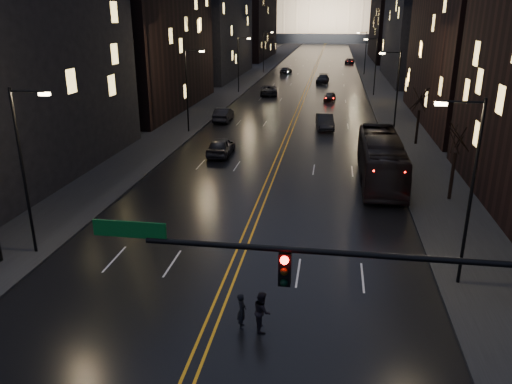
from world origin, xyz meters
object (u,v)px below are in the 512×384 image
at_px(oncoming_car_a, 221,146).
at_px(traffic_signal, 371,291).
at_px(bus, 381,159).
at_px(pedestrian_a, 242,311).
at_px(receding_car_a, 325,122).
at_px(oncoming_car_b, 223,115).
at_px(pedestrian_b, 262,311).

bearing_deg(oncoming_car_a, traffic_signal, 109.76).
distance_m(bus, pedestrian_a, 22.07).
distance_m(traffic_signal, oncoming_car_a, 33.60).
relative_size(traffic_signal, receding_car_a, 3.38).
xyz_separation_m(oncoming_car_a, receding_car_a, (9.25, 12.90, -0.01)).
bearing_deg(bus, receding_car_a, 104.51).
relative_size(oncoming_car_b, pedestrian_b, 2.90).
xyz_separation_m(oncoming_car_b, pedestrian_b, (10.67, -41.66, 0.04)).
height_order(bus, pedestrian_a, bus).
distance_m(bus, receding_car_a, 19.00).
xyz_separation_m(bus, receding_car_a, (-4.68, 18.39, -0.93)).
bearing_deg(pedestrian_b, bus, -32.39).
bearing_deg(pedestrian_a, oncoming_car_a, 7.47).
distance_m(traffic_signal, receding_car_a, 44.50).
height_order(oncoming_car_a, receding_car_a, oncoming_car_a).
bearing_deg(pedestrian_b, pedestrian_a, 74.51).
bearing_deg(pedestrian_a, bus, -25.89).
height_order(oncoming_car_b, pedestrian_b, pedestrian_b).
bearing_deg(receding_car_a, oncoming_car_b, 162.59).
height_order(traffic_signal, oncoming_car_a, traffic_signal).
bearing_deg(pedestrian_a, oncoming_car_b, 6.38).
relative_size(traffic_signal, bus, 1.36).
bearing_deg(bus, pedestrian_a, -108.77).
xyz_separation_m(traffic_signal, bus, (2.59, 25.85, -3.33)).
bearing_deg(oncoming_car_b, bus, 128.46).
bearing_deg(pedestrian_a, pedestrian_b, -96.88).
relative_size(oncoming_car_b, pedestrian_a, 3.20).
xyz_separation_m(oncoming_car_a, oncoming_car_b, (-3.08, 15.32, -0.02)).
distance_m(bus, oncoming_car_b, 26.89).
xyz_separation_m(oncoming_car_b, pedestrian_a, (9.82, -41.66, -0.04)).
xyz_separation_m(oncoming_car_b, receding_car_a, (12.32, -2.42, 0.01)).
distance_m(oncoming_car_b, receding_car_a, 12.56).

